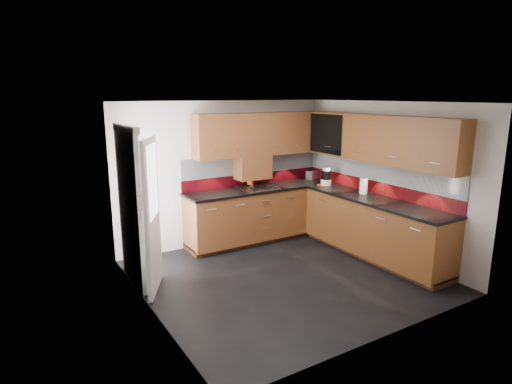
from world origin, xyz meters
TOP-DOWN VIEW (x-y plane):
  - room at (0.00, 0.00)m, footprint 4.00×3.80m
  - base_cabinets at (1.07, 0.72)m, footprint 2.70×3.20m
  - countertop at (1.05, 0.70)m, footprint 2.72×3.22m
  - backsplash at (1.28, 0.93)m, footprint 2.70×3.20m
  - upper_cabinets at (1.23, 0.78)m, footprint 2.50×3.20m
  - extractor_hood at (0.45, 1.64)m, footprint 0.60×0.33m
  - glass_cabinet at (1.71, 1.07)m, footprint 0.32×0.80m
  - back_door at (-1.78, 0.75)m, footprint 0.42×1.19m
  - gas_hob at (0.45, 1.47)m, footprint 0.60×0.53m
  - utensil_pot at (0.41, 1.66)m, footprint 0.11×0.11m
  - toaster at (1.75, 1.63)m, footprint 0.27×0.21m
  - food_processor at (1.62, 1.08)m, footprint 0.18×0.18m
  - paper_towel at (1.69, 0.25)m, footprint 0.15×0.15m
  - orange_cloth at (1.55, 1.08)m, footprint 0.17×0.15m

SIDE VIEW (x-z plane):
  - base_cabinets at x=1.07m, z-range -0.04..0.91m
  - countertop at x=1.05m, z-range 0.90..0.94m
  - orange_cloth at x=1.55m, z-range 0.94..0.96m
  - gas_hob at x=0.45m, z-range 0.93..0.98m
  - toaster at x=1.75m, z-range 0.94..1.11m
  - utensil_pot at x=0.41m, z-range 0.83..1.23m
  - back_door at x=-1.78m, z-range 0.01..2.05m
  - paper_towel at x=1.69m, z-range 0.94..1.19m
  - food_processor at x=1.62m, z-range 0.93..1.23m
  - backsplash at x=1.28m, z-range 0.94..1.48m
  - extractor_hood at x=0.45m, z-range 1.08..1.48m
  - room at x=0.00m, z-range 0.18..2.82m
  - upper_cabinets at x=1.23m, z-range 1.48..2.20m
  - glass_cabinet at x=1.71m, z-range 1.54..2.20m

